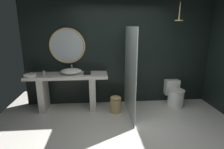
{
  "coord_description": "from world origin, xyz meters",
  "views": [
    {
      "loc": [
        -0.59,
        -2.71,
        1.98
      ],
      "look_at": [
        -0.3,
        0.82,
        1.04
      ],
      "focal_mm": 29.32,
      "sensor_mm": 36.0,
      "label": 1
    }
  ],
  "objects_px": {
    "toilet": "(175,95)",
    "folded_hand_towel": "(30,76)",
    "round_wall_mirror": "(67,46)",
    "tissue_box": "(87,73)",
    "rain_shower_head": "(179,18)",
    "vessel_sink": "(71,71)",
    "waste_bin": "(116,104)",
    "tumbler_cup": "(44,73)"
  },
  "relations": [
    {
      "from": "vessel_sink",
      "to": "tumbler_cup",
      "type": "height_order",
      "value": "vessel_sink"
    },
    {
      "from": "tissue_box",
      "to": "round_wall_mirror",
      "type": "distance_m",
      "value": 0.83
    },
    {
      "from": "toilet",
      "to": "round_wall_mirror",
      "type": "bearing_deg",
      "value": 174.13
    },
    {
      "from": "rain_shower_head",
      "to": "tissue_box",
      "type": "bearing_deg",
      "value": 178.67
    },
    {
      "from": "vessel_sink",
      "to": "tumbler_cup",
      "type": "relative_size",
      "value": 5.04
    },
    {
      "from": "vessel_sink",
      "to": "waste_bin",
      "type": "relative_size",
      "value": 1.28
    },
    {
      "from": "round_wall_mirror",
      "to": "toilet",
      "type": "bearing_deg",
      "value": -5.87
    },
    {
      "from": "folded_hand_towel",
      "to": "tumbler_cup",
      "type": "bearing_deg",
      "value": 31.95
    },
    {
      "from": "tissue_box",
      "to": "toilet",
      "type": "xyz_separation_m",
      "value": [
        2.2,
        0.03,
        -0.63
      ]
    },
    {
      "from": "tumbler_cup",
      "to": "folded_hand_towel",
      "type": "xyz_separation_m",
      "value": [
        -0.26,
        -0.16,
        -0.01
      ]
    },
    {
      "from": "tumbler_cup",
      "to": "toilet",
      "type": "xyz_separation_m",
      "value": [
        3.2,
        0.02,
        -0.65
      ]
    },
    {
      "from": "rain_shower_head",
      "to": "folded_hand_towel",
      "type": "height_order",
      "value": "rain_shower_head"
    },
    {
      "from": "round_wall_mirror",
      "to": "waste_bin",
      "type": "bearing_deg",
      "value": -25.97
    },
    {
      "from": "vessel_sink",
      "to": "tissue_box",
      "type": "height_order",
      "value": "vessel_sink"
    },
    {
      "from": "round_wall_mirror",
      "to": "rain_shower_head",
      "type": "bearing_deg",
      "value": -7.73
    },
    {
      "from": "toilet",
      "to": "tumbler_cup",
      "type": "bearing_deg",
      "value": -179.66
    },
    {
      "from": "vessel_sink",
      "to": "toilet",
      "type": "xyz_separation_m",
      "value": [
        2.58,
        -0.04,
        -0.66
      ]
    },
    {
      "from": "round_wall_mirror",
      "to": "folded_hand_towel",
      "type": "distance_m",
      "value": 1.09
    },
    {
      "from": "tumbler_cup",
      "to": "tissue_box",
      "type": "xyz_separation_m",
      "value": [
        1.0,
        -0.01,
        -0.02
      ]
    },
    {
      "from": "toilet",
      "to": "waste_bin",
      "type": "bearing_deg",
      "value": -169.9
    },
    {
      "from": "tissue_box",
      "to": "waste_bin",
      "type": "distance_m",
      "value": 0.99
    },
    {
      "from": "tissue_box",
      "to": "waste_bin",
      "type": "relative_size",
      "value": 0.42
    },
    {
      "from": "rain_shower_head",
      "to": "tumbler_cup",
      "type": "bearing_deg",
      "value": 178.97
    },
    {
      "from": "tissue_box",
      "to": "round_wall_mirror",
      "type": "relative_size",
      "value": 0.19
    },
    {
      "from": "vessel_sink",
      "to": "folded_hand_towel",
      "type": "height_order",
      "value": "vessel_sink"
    },
    {
      "from": "rain_shower_head",
      "to": "toilet",
      "type": "relative_size",
      "value": 0.66
    },
    {
      "from": "waste_bin",
      "to": "folded_hand_towel",
      "type": "height_order",
      "value": "folded_hand_towel"
    },
    {
      "from": "vessel_sink",
      "to": "round_wall_mirror",
      "type": "relative_size",
      "value": 0.59
    },
    {
      "from": "toilet",
      "to": "folded_hand_towel",
      "type": "height_order",
      "value": "folded_hand_towel"
    },
    {
      "from": "round_wall_mirror",
      "to": "toilet",
      "type": "xyz_separation_m",
      "value": [
        2.67,
        -0.27,
        -1.24
      ]
    },
    {
      "from": "waste_bin",
      "to": "tissue_box",
      "type": "bearing_deg",
      "value": 159.15
    },
    {
      "from": "round_wall_mirror",
      "to": "toilet",
      "type": "relative_size",
      "value": 1.41
    },
    {
      "from": "toilet",
      "to": "folded_hand_towel",
      "type": "xyz_separation_m",
      "value": [
        -3.46,
        -0.18,
        0.63
      ]
    },
    {
      "from": "tissue_box",
      "to": "rain_shower_head",
      "type": "distance_m",
      "value": 2.44
    },
    {
      "from": "tumbler_cup",
      "to": "waste_bin",
      "type": "height_order",
      "value": "tumbler_cup"
    },
    {
      "from": "round_wall_mirror",
      "to": "folded_hand_towel",
      "type": "height_order",
      "value": "round_wall_mirror"
    },
    {
      "from": "tissue_box",
      "to": "rain_shower_head",
      "type": "xyz_separation_m",
      "value": [
        2.1,
        -0.05,
        1.25
      ]
    },
    {
      "from": "waste_bin",
      "to": "folded_hand_towel",
      "type": "bearing_deg",
      "value": 177.23
    },
    {
      "from": "tumbler_cup",
      "to": "tissue_box",
      "type": "bearing_deg",
      "value": -0.39
    },
    {
      "from": "round_wall_mirror",
      "to": "rain_shower_head",
      "type": "relative_size",
      "value": 2.13
    },
    {
      "from": "vessel_sink",
      "to": "tissue_box",
      "type": "bearing_deg",
      "value": -9.5
    },
    {
      "from": "vessel_sink",
      "to": "round_wall_mirror",
      "type": "xyz_separation_m",
      "value": [
        -0.09,
        0.24,
        0.58
      ]
    }
  ]
}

